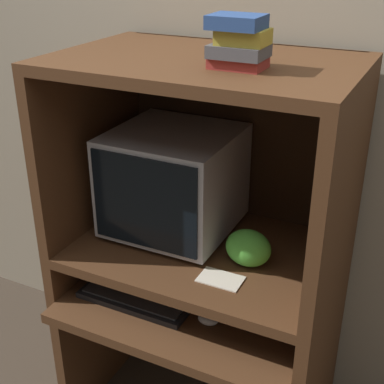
# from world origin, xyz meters

# --- Properties ---
(wall_back) EXTENTS (6.00, 0.06, 2.60)m
(wall_back) POSITION_xyz_m (0.00, 0.69, 1.30)
(wall_back) COLOR gray
(wall_back) RESTS_ON ground_plane
(desk_base) EXTENTS (0.93, 0.70, 0.61)m
(desk_base) POSITION_xyz_m (0.00, 0.26, 0.39)
(desk_base) COLOR #4C2D19
(desk_base) RESTS_ON ground_plane
(desk_monitor_shelf) EXTENTS (0.93, 0.63, 0.17)m
(desk_monitor_shelf) POSITION_xyz_m (0.00, 0.32, 0.75)
(desk_monitor_shelf) COLOR #4C2D19
(desk_monitor_shelf) RESTS_ON desk_base
(hutch_upper) EXTENTS (0.93, 0.63, 0.66)m
(hutch_upper) POSITION_xyz_m (0.00, 0.35, 1.21)
(hutch_upper) COLOR #4C2D19
(hutch_upper) RESTS_ON desk_monitor_shelf
(crt_monitor) EXTENTS (0.42, 0.43, 0.38)m
(crt_monitor) POSITION_xyz_m (-0.15, 0.38, 0.98)
(crt_monitor) COLOR #B2B2B7
(crt_monitor) RESTS_ON desk_monitor_shelf
(keyboard) EXTENTS (0.40, 0.16, 0.03)m
(keyboard) POSITION_xyz_m (-0.17, 0.14, 0.62)
(keyboard) COLOR black
(keyboard) RESTS_ON desk_base
(mouse) EXTENTS (0.07, 0.05, 0.03)m
(mouse) POSITION_xyz_m (0.10, 0.13, 0.63)
(mouse) COLOR #B7B7B7
(mouse) RESTS_ON desk_base
(snack_bag) EXTENTS (0.15, 0.11, 0.13)m
(snack_bag) POSITION_xyz_m (0.18, 0.27, 0.85)
(snack_bag) COLOR green
(snack_bag) RESTS_ON desk_monitor_shelf
(book_stack) EXTENTS (0.15, 0.13, 0.14)m
(book_stack) POSITION_xyz_m (0.14, 0.22, 1.51)
(book_stack) COLOR maroon
(book_stack) RESTS_ON hutch_upper
(paper_card) EXTENTS (0.14, 0.09, 0.00)m
(paper_card) POSITION_xyz_m (0.14, 0.15, 0.79)
(paper_card) COLOR beige
(paper_card) RESTS_ON desk_monitor_shelf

